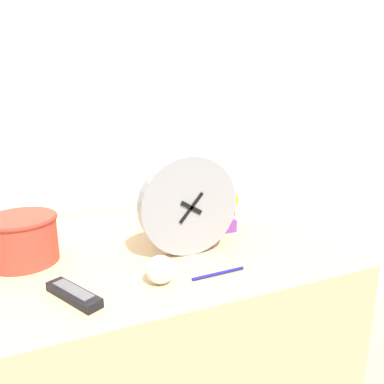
# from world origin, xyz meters

# --- Properties ---
(wall_back) EXTENTS (6.00, 0.04, 2.40)m
(wall_back) POSITION_xyz_m (0.00, 0.77, 1.20)
(wall_back) COLOR silver
(wall_back) RESTS_ON ground_plane
(desk) EXTENTS (1.07, 0.70, 0.73)m
(desk) POSITION_xyz_m (0.00, 0.35, 0.36)
(desk) COLOR tan
(desk) RESTS_ON ground_plane
(desk_clock) EXTENTS (0.27, 0.04, 0.27)m
(desk_clock) POSITION_xyz_m (0.12, 0.26, 0.86)
(desk_clock) COLOR #99999E
(desk_clock) RESTS_ON desk
(book_stack) EXTENTS (0.25, 0.19, 0.14)m
(book_stack) POSITION_xyz_m (0.21, 0.42, 0.80)
(book_stack) COLOR #7A3899
(book_stack) RESTS_ON desk
(basket) EXTENTS (0.18, 0.18, 0.12)m
(basket) POSITION_xyz_m (-0.29, 0.38, 0.80)
(basket) COLOR #C63D2D
(basket) RESTS_ON desk
(tv_remote) EXTENTS (0.11, 0.15, 0.02)m
(tv_remote) POSITION_xyz_m (-0.19, 0.14, 0.74)
(tv_remote) COLOR black
(tv_remote) RESTS_ON desk
(crumpled_paper_ball) EXTENTS (0.07, 0.07, 0.07)m
(crumpled_paper_ball) POSITION_xyz_m (0.00, 0.14, 0.76)
(crumpled_paper_ball) COLOR white
(crumpled_paper_ball) RESTS_ON desk
(pen) EXTENTS (0.14, 0.01, 0.01)m
(pen) POSITION_xyz_m (0.14, 0.12, 0.73)
(pen) COLOR navy
(pen) RESTS_ON desk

